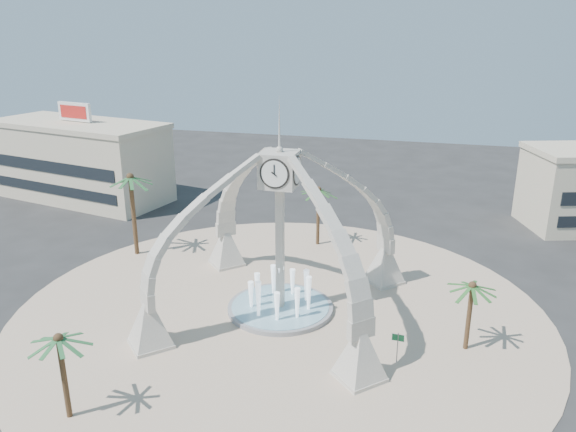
% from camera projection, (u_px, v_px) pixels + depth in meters
% --- Properties ---
extents(ground, '(140.00, 140.00, 0.00)m').
position_uv_depth(ground, '(280.00, 310.00, 42.71)').
color(ground, '#282828').
rests_on(ground, ground).
extents(plaza, '(40.00, 40.00, 0.06)m').
position_uv_depth(plaza, '(280.00, 310.00, 42.70)').
color(plaza, tan).
rests_on(plaza, ground).
extents(clock_tower, '(17.94, 17.94, 16.30)m').
position_uv_depth(clock_tower, '(280.00, 231.00, 40.63)').
color(clock_tower, beige).
rests_on(clock_tower, ground).
extents(fountain, '(8.00, 8.00, 3.62)m').
position_uv_depth(fountain, '(280.00, 307.00, 42.62)').
color(fountain, gray).
rests_on(fountain, ground).
extents(building_nw, '(23.75, 13.73, 11.90)m').
position_uv_depth(building_nw, '(81.00, 160.00, 69.25)').
color(building_nw, beige).
rests_on(building_nw, ground).
extents(palm_east, '(3.57, 3.57, 5.32)m').
position_uv_depth(palm_east, '(472.00, 286.00, 36.14)').
color(palm_east, brown).
rests_on(palm_east, ground).
extents(palm_west, '(5.66, 5.66, 8.39)m').
position_uv_depth(palm_west, '(130.00, 178.00, 50.91)').
color(palm_west, brown).
rests_on(palm_west, ground).
extents(palm_north, '(3.80, 3.80, 6.35)m').
position_uv_depth(palm_north, '(319.00, 190.00, 53.84)').
color(palm_north, brown).
rests_on(palm_north, ground).
extents(palm_south, '(3.70, 3.70, 5.61)m').
position_uv_depth(palm_south, '(58.00, 339.00, 29.50)').
color(palm_south, brown).
rests_on(palm_south, ground).
extents(street_sign, '(0.81, 0.08, 2.19)m').
position_uv_depth(street_sign, '(398.00, 341.00, 35.58)').
color(street_sign, slate).
rests_on(street_sign, ground).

